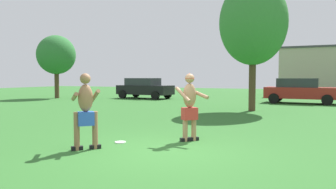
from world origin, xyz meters
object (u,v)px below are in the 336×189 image
player_in_blue (86,109)px  tree_right_field (253,23)px  player_with_cap (190,104)px  car_black_near_post (144,88)px  tree_left_field (56,55)px  frisbee (120,142)px  car_red_far_end (300,90)px

player_in_blue → tree_right_field: tree_right_field is taller
player_with_cap → car_black_near_post: 16.84m
tree_left_field → tree_right_field: bearing=-12.0°
frisbee → tree_right_field: tree_right_field is taller
player_in_blue → frisbee: player_in_blue is taller
player_with_cap → tree_left_field: (-15.53, 11.56, 2.41)m
car_black_near_post → player_with_cap: bearing=-57.3°
player_in_blue → tree_left_field: size_ratio=0.35×
player_with_cap → tree_right_field: tree_right_field is taller
player_with_cap → frisbee: 2.02m
player_with_cap → player_in_blue: bearing=-133.7°
frisbee → car_red_far_end: 15.51m
car_red_far_end → tree_right_field: bearing=-108.4°
car_red_far_end → tree_left_field: (-17.64, -2.57, 2.56)m
car_red_far_end → tree_right_field: (-1.96, -5.89, 3.46)m
player_with_cap → car_red_far_end: bearing=81.5°
car_red_far_end → player_with_cap: bearing=-98.5°
car_red_far_end → tree_right_field: 7.10m
car_red_far_end → tree_left_field: tree_left_field is taller
frisbee → car_red_far_end: bearing=76.5°
tree_right_field → player_with_cap: bearing=-91.1°
tree_right_field → player_in_blue: bearing=-101.0°
player_with_cap → car_red_far_end: (2.11, 14.12, -0.15)m
car_black_near_post → tree_left_field: size_ratio=0.90×
player_in_blue → car_red_far_end: size_ratio=0.40×
tree_right_field → car_red_far_end: bearing=71.6°
player_in_blue → tree_left_field: tree_left_field is taller
frisbee → tree_left_field: (-14.02, 12.49, 3.37)m
player_with_cap → frisbee: (-1.52, -0.93, -0.96)m
player_in_blue → tree_left_field: bearing=135.6°
tree_right_field → frisbee: bearing=-100.3°
frisbee → car_black_near_post: bearing=116.7°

